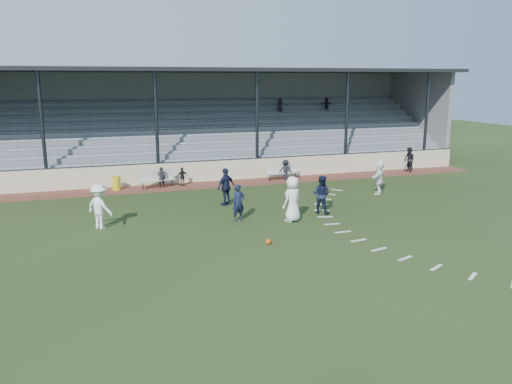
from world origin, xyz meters
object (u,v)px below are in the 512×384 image
(football, at_px, (268,242))
(trash_bin, at_px, (116,183))
(bench_left, at_px, (157,178))
(official, at_px, (409,160))
(player_navy_lead, at_px, (238,203))
(bench_right, at_px, (282,170))
(player_white_lead, at_px, (293,199))

(football, bearing_deg, trash_bin, 113.77)
(trash_bin, bearing_deg, bench_left, -1.68)
(official, bearing_deg, player_navy_lead, -62.31)
(trash_bin, xyz_separation_m, football, (4.93, -11.19, -0.28))
(bench_right, height_order, football, bench_right)
(player_navy_lead, bearing_deg, bench_left, 93.56)
(bench_left, height_order, player_navy_lead, player_navy_lead)
(bench_left, xyz_separation_m, bench_right, (7.42, -0.03, 0.00))
(official, bearing_deg, bench_right, -92.45)
(bench_right, relative_size, trash_bin, 2.69)
(bench_left, xyz_separation_m, official, (16.20, -0.21, 0.24))
(trash_bin, xyz_separation_m, player_navy_lead, (4.74, -7.85, 0.41))
(football, bearing_deg, bench_left, 103.73)
(player_white_lead, xyz_separation_m, official, (11.49, 8.32, -0.15))
(football, bearing_deg, bench_right, 67.05)
(player_navy_lead, bearing_deg, football, -101.22)
(bench_left, xyz_separation_m, player_navy_lead, (2.53, -7.78, 0.22))
(player_white_lead, relative_size, official, 1.21)
(bench_right, bearing_deg, trash_bin, 176.61)
(football, relative_size, player_white_lead, 0.11)
(football, distance_m, player_white_lead, 3.38)
(bench_right, bearing_deg, official, -3.98)
(player_white_lead, distance_m, player_navy_lead, 2.32)
(bench_right, distance_m, trash_bin, 9.63)
(football, bearing_deg, player_navy_lead, 93.23)
(bench_right, height_order, official, official)
(player_navy_lead, xyz_separation_m, official, (13.67, 7.57, 0.03))
(player_navy_lead, distance_m, official, 15.63)
(bench_right, distance_m, official, 8.79)
(trash_bin, bearing_deg, football, -66.23)
(bench_left, bearing_deg, trash_bin, 164.61)
(football, xyz_separation_m, player_white_lead, (1.99, 2.59, 0.87))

